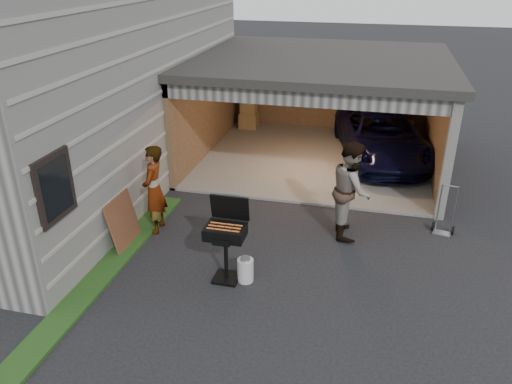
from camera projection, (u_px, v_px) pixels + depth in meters
The scene contains 11 objects.
ground at pixel (224, 285), 8.83m from camera, with size 80.00×80.00×0.00m, color black.
house at pixel (39, 68), 12.47m from camera, with size 7.00×11.00×5.50m, color #474744.
groundcover_strip at pixel (79, 299), 8.43m from camera, with size 0.50×8.00×0.06m, color #193814.
garage at pixel (321, 92), 13.84m from camera, with size 6.80×6.30×2.90m.
minivan at pixel (381, 138), 14.07m from camera, with size 2.18×4.73×1.31m, color black.
woman at pixel (154, 189), 10.24m from camera, with size 0.69×0.45×1.89m, color #A6B3D1.
man at pixel (351, 189), 10.08m from camera, with size 0.99×0.77×2.03m, color #3D1E18.
bbq_grill at pixel (226, 234), 8.65m from camera, with size 0.69×0.61×1.54m.
propane_tank at pixel (245, 270), 8.88m from camera, with size 0.29×0.29×0.44m, color silver.
plywood_panel at pixel (123, 222), 9.87m from camera, with size 0.04×0.94×1.05m, color #532B1C.
hand_truck at pixel (443, 224), 10.43m from camera, with size 0.48×0.41×1.09m.
Camera 1 is at (2.29, -6.94, 5.27)m, focal length 35.00 mm.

